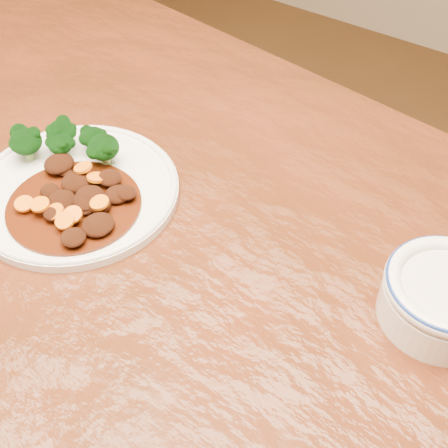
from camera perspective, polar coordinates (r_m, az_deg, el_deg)
The scene contains 5 objects.
dining_table at distance 0.81m, azimuth -5.78°, elevation -6.73°, with size 1.61×1.09×0.75m.
dinner_plate at distance 0.83m, azimuth -13.42°, elevation 3.04°, with size 0.27×0.27×0.02m.
broccoli_florets at distance 0.86m, azimuth -14.19°, elevation 7.35°, with size 0.13×0.10×0.05m.
mince_stew at distance 0.80m, azimuth -13.00°, elevation 2.21°, with size 0.17×0.17×0.03m.
dip_bowl at distance 0.70m, azimuth 19.54°, elevation -6.22°, with size 0.13×0.13×0.06m.
Camera 1 is at (0.35, -0.36, 1.30)m, focal length 50.00 mm.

